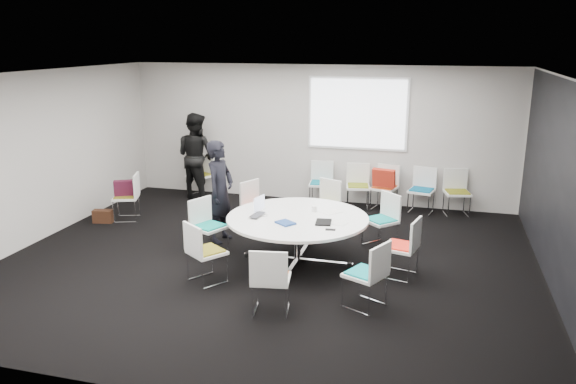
% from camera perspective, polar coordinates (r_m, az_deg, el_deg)
% --- Properties ---
extents(room_shell, '(8.08, 7.08, 2.88)m').
position_cam_1_polar(room_shell, '(8.23, -1.44, 2.03)').
color(room_shell, black).
rests_on(room_shell, ground).
extents(conference_table, '(2.12, 2.12, 0.73)m').
position_cam_1_polar(conference_table, '(8.42, 0.97, -3.84)').
color(conference_table, silver).
rests_on(conference_table, ground).
extents(projection_screen, '(1.90, 0.03, 1.35)m').
position_cam_1_polar(projection_screen, '(11.34, 7.07, 7.89)').
color(projection_screen, white).
rests_on(projection_screen, room_shell).
extents(chair_ring_a, '(0.54, 0.55, 0.88)m').
position_cam_1_polar(chair_ring_a, '(8.18, 11.38, -6.62)').
color(chair_ring_a, silver).
rests_on(chair_ring_a, ground).
extents(chair_ring_b, '(0.64, 0.64, 0.88)m').
position_cam_1_polar(chair_ring_b, '(9.27, 9.39, -3.88)').
color(chair_ring_b, silver).
rests_on(chair_ring_b, ground).
extents(chair_ring_c, '(0.60, 0.60, 0.88)m').
position_cam_1_polar(chair_ring_c, '(10.00, 3.65, -2.28)').
color(chair_ring_c, silver).
rests_on(chair_ring_c, ground).
extents(chair_ring_d, '(0.60, 0.61, 0.88)m').
position_cam_1_polar(chair_ring_d, '(9.91, -3.10, -2.42)').
color(chair_ring_d, silver).
rests_on(chair_ring_d, ground).
extents(chair_ring_e, '(0.60, 0.60, 0.88)m').
position_cam_1_polar(chair_ring_e, '(8.93, -7.99, -4.57)').
color(chair_ring_e, silver).
rests_on(chair_ring_e, ground).
extents(chair_ring_f, '(0.64, 0.63, 0.88)m').
position_cam_1_polar(chair_ring_f, '(7.93, -8.29, -7.20)').
color(chair_ring_f, silver).
rests_on(chair_ring_f, ground).
extents(chair_ring_g, '(0.53, 0.52, 0.88)m').
position_cam_1_polar(chair_ring_g, '(7.02, -1.75, -10.11)').
color(chair_ring_g, silver).
rests_on(chair_ring_g, ground).
extents(chair_ring_h, '(0.60, 0.61, 0.88)m').
position_cam_1_polar(chair_ring_h, '(7.22, 7.88, -9.52)').
color(chair_ring_h, silver).
rests_on(chair_ring_h, ground).
extents(chair_back_a, '(0.50, 0.49, 0.88)m').
position_cam_1_polar(chair_back_a, '(11.47, 3.36, 0.04)').
color(chair_back_a, silver).
rests_on(chair_back_a, ground).
extents(chair_back_b, '(0.53, 0.52, 0.88)m').
position_cam_1_polar(chair_back_b, '(11.31, 7.10, -0.27)').
color(chair_back_b, silver).
rests_on(chair_back_b, ground).
extents(chair_back_c, '(0.56, 0.55, 0.88)m').
position_cam_1_polar(chair_back_c, '(11.29, 9.74, -0.41)').
color(chair_back_c, silver).
rests_on(chair_back_c, ground).
extents(chair_back_d, '(0.54, 0.53, 0.88)m').
position_cam_1_polar(chair_back_d, '(11.23, 13.36, -0.70)').
color(chair_back_d, silver).
rests_on(chair_back_d, ground).
extents(chair_back_e, '(0.55, 0.54, 0.88)m').
position_cam_1_polar(chair_back_e, '(11.25, 16.74, -0.91)').
color(chair_back_e, silver).
rests_on(chair_back_e, ground).
extents(chair_spare_left, '(0.58, 0.58, 0.88)m').
position_cam_1_polar(chair_spare_left, '(10.91, -16.00, -1.34)').
color(chair_spare_left, silver).
rests_on(chair_spare_left, ground).
extents(chair_person_back, '(0.60, 0.60, 0.88)m').
position_cam_1_polar(chair_person_back, '(12.27, -8.86, 0.90)').
color(chair_person_back, silver).
rests_on(chair_person_back, ground).
extents(person_main, '(0.49, 0.67, 1.71)m').
position_cam_1_polar(person_main, '(9.33, -6.92, 0.05)').
color(person_main, black).
rests_on(person_main, ground).
extents(person_back, '(1.05, 0.93, 1.82)m').
position_cam_1_polar(person_back, '(11.99, -9.33, 3.64)').
color(person_back, black).
rests_on(person_back, ground).
extents(laptop, '(0.26, 0.37, 0.03)m').
position_cam_1_polar(laptop, '(8.37, -2.84, -2.42)').
color(laptop, '#333338').
rests_on(laptop, conference_table).
extents(laptop_lid, '(0.08, 0.30, 0.22)m').
position_cam_1_polar(laptop_lid, '(8.58, -2.93, -1.17)').
color(laptop_lid, silver).
rests_on(laptop_lid, conference_table).
extents(notebook_black, '(0.25, 0.32, 0.02)m').
position_cam_1_polar(notebook_black, '(8.10, 3.63, -3.08)').
color(notebook_black, black).
rests_on(notebook_black, conference_table).
extents(tablet_folio, '(0.33, 0.32, 0.03)m').
position_cam_1_polar(tablet_folio, '(8.04, -0.26, -3.15)').
color(tablet_folio, navy).
rests_on(tablet_folio, conference_table).
extents(papers_right, '(0.35, 0.36, 0.00)m').
position_cam_1_polar(papers_right, '(8.61, 4.44, -2.02)').
color(papers_right, white).
rests_on(papers_right, conference_table).
extents(papers_front, '(0.35, 0.30, 0.00)m').
position_cam_1_polar(papers_front, '(8.13, 4.98, -3.09)').
color(papers_front, white).
rests_on(papers_front, conference_table).
extents(cup, '(0.08, 0.08, 0.09)m').
position_cam_1_polar(cup, '(8.60, 2.67, -1.72)').
color(cup, white).
rests_on(cup, conference_table).
extents(phone, '(0.15, 0.09, 0.01)m').
position_cam_1_polar(phone, '(7.81, 4.33, -3.83)').
color(phone, black).
rests_on(phone, conference_table).
extents(maroon_bag, '(0.42, 0.31, 0.28)m').
position_cam_1_polar(maroon_bag, '(10.83, -16.21, 0.40)').
color(maroon_bag, '#411122').
rests_on(maroon_bag, chair_spare_left).
extents(brown_bag, '(0.38, 0.23, 0.24)m').
position_cam_1_polar(brown_bag, '(10.93, -18.27, -2.35)').
color(brown_bag, '#341C10').
rests_on(brown_bag, ground).
extents(red_jacket, '(0.46, 0.25, 0.36)m').
position_cam_1_polar(red_jacket, '(10.97, 9.70, 1.42)').
color(red_jacket, '#B12615').
rests_on(red_jacket, chair_back_c).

